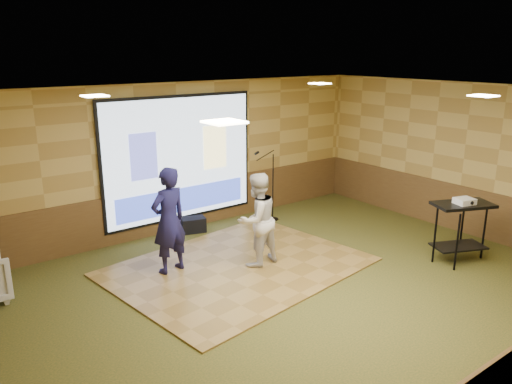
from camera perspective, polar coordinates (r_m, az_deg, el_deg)
ground at (r=7.91m, az=4.15°, el=-11.13°), size 9.00×9.00×0.00m
room_shell at (r=7.21m, az=4.48°, el=3.87°), size 9.04×7.04×3.02m
wainscot_back at (r=10.40m, az=-8.51°, el=-1.69°), size 9.00×0.04×0.95m
wainscot_right at (r=11.02m, az=22.04°, el=-1.70°), size 0.04×7.00×0.95m
projector_screen at (r=10.11m, az=-8.62°, el=3.66°), size 3.32×0.06×2.52m
downlight_nw at (r=7.52m, az=-17.96°, el=10.41°), size 0.32×0.32×0.02m
downlight_ne at (r=9.89m, az=7.31°, el=12.20°), size 0.32×0.32×0.02m
downlight_sw at (r=4.56m, az=-3.65°, el=7.99°), size 0.32×0.32×0.02m
downlight_se at (r=7.87m, az=24.54°, el=9.98°), size 0.32×0.32×0.02m
dance_floor at (r=8.65m, az=-2.00°, el=-8.51°), size 4.47×3.63×0.03m
player_left at (r=8.26m, az=-9.93°, el=-3.22°), size 0.71×0.53×1.78m
player_right at (r=8.43m, az=0.11°, el=-3.18°), size 0.84×0.68×1.61m
av_table at (r=9.37m, az=22.43°, el=-2.93°), size 1.00×0.53×1.06m
projector at (r=9.23m, az=22.73°, el=-0.96°), size 0.37×0.33×0.10m
mic_stand at (r=10.81m, az=1.70°, el=-0.72°), size 0.62×0.25×1.58m
duffel_bag at (r=10.30m, az=-7.18°, el=-3.73°), size 0.55×0.44×0.30m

